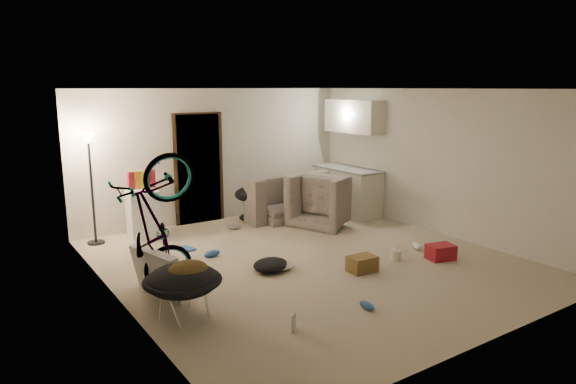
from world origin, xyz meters
TOP-DOWN VIEW (x-y plane):
  - floor at (0.00, 0.00)m, footprint 5.50×6.00m
  - ceiling at (0.00, 0.00)m, footprint 5.50×6.00m
  - wall_back at (0.00, 3.01)m, footprint 5.50×0.02m
  - wall_front at (0.00, -3.01)m, footprint 5.50×0.02m
  - wall_left at (-2.76, 0.00)m, footprint 0.02×6.00m
  - wall_right at (2.76, 0.00)m, footprint 0.02×6.00m
  - doorway at (-0.40, 2.97)m, footprint 0.85×0.10m
  - door_trim at (-0.40, 2.94)m, footprint 0.97×0.04m
  - floor_lamp at (-2.40, 2.65)m, footprint 0.28×0.28m
  - kitchen_counter at (2.43, 2.00)m, footprint 0.60×1.50m
  - counter_top at (2.43, 2.00)m, footprint 0.64×1.54m
  - kitchen_uppers at (2.56, 2.00)m, footprint 0.38×1.40m
  - sofa at (1.34, 2.45)m, footprint 2.23×0.93m
  - armchair at (1.58, 1.58)m, footprint 1.29×1.36m
  - bicycle at (-2.30, 0.02)m, footprint 1.86×0.90m
  - book_asset at (-1.51, -1.76)m, footprint 0.24×0.25m
  - mini_fridge at (-1.63, 2.55)m, footprint 0.51×0.51m
  - snack_box_0 at (-1.80, 2.55)m, footprint 0.11×0.08m
  - snack_box_1 at (-1.68, 2.55)m, footprint 0.11×0.08m
  - snack_box_2 at (-1.56, 2.55)m, footprint 0.10×0.07m
  - snack_box_3 at (-1.44, 2.55)m, footprint 0.10×0.08m
  - saucer_chair at (-2.29, -0.78)m, footprint 0.87×0.87m
  - hoodie at (-2.24, -0.81)m, footprint 0.55×0.49m
  - sofa_drape at (0.39, 2.45)m, footprint 0.57×0.47m
  - tv_box at (-2.30, -0.00)m, footprint 0.44×0.92m
  - drink_case_a at (0.35, -0.78)m, footprint 0.40×0.30m
  - drink_case_b at (1.68, -1.04)m, footprint 0.44×0.37m
  - juicer at (1.08, -0.71)m, footprint 0.16×0.16m
  - newspaper at (0.56, 1.99)m, footprint 0.65×0.63m
  - book_blue at (-1.30, 1.51)m, footprint 0.25×0.31m
  - book_white at (-0.46, 0.26)m, footprint 0.28×0.31m
  - shoe_0 at (-1.12, 0.96)m, footprint 0.31×0.19m
  - shoe_1 at (-0.12, 2.13)m, footprint 0.28×0.24m
  - shoe_2 at (-0.44, -1.74)m, footprint 0.10×0.24m
  - shoe_4 at (1.76, -0.49)m, footprint 0.24×0.31m
  - clothes_lump_a at (-0.69, -0.04)m, footprint 0.64×0.59m
  - clothes_lump_b at (0.42, 2.55)m, footprint 0.54×0.54m
  - clothes_lump_c at (-0.56, -0.06)m, footprint 0.52×0.50m

SIDE VIEW (x-z plane):
  - floor at x=0.00m, z-range -0.02..0.00m
  - newspaper at x=0.56m, z-range 0.00..0.01m
  - book_asset at x=-1.51m, z-range 0.00..0.02m
  - book_white at x=-0.46m, z-range 0.00..0.02m
  - book_blue at x=-1.30m, z-range 0.00..0.03m
  - shoe_2 at x=-0.44m, z-range 0.00..0.09m
  - shoe_1 at x=-0.12m, z-range 0.00..0.10m
  - shoe_4 at x=1.76m, z-range 0.00..0.11m
  - shoe_0 at x=-1.12m, z-range 0.00..0.11m
  - clothes_lump_c at x=-0.56m, z-range 0.00..0.12m
  - clothes_lump_b at x=0.42m, z-range 0.00..0.12m
  - clothes_lump_a at x=-0.69m, z-range 0.00..0.17m
  - juicer at x=1.08m, z-range -0.02..0.21m
  - drink_case_a at x=0.35m, z-range 0.00..0.22m
  - drink_case_b at x=1.68m, z-range 0.00..0.22m
  - tv_box at x=-2.30m, z-range 0.00..0.59m
  - sofa at x=1.34m, z-range 0.00..0.64m
  - armchair at x=1.58m, z-range 0.00..0.70m
  - saucer_chair at x=-2.29m, z-range 0.06..0.67m
  - mini_fridge at x=-1.63m, z-range 0.00..0.81m
  - kitchen_counter at x=2.43m, z-range 0.00..0.88m
  - bicycle at x=-2.30m, z-range -0.05..1.00m
  - sofa_drape at x=0.39m, z-range 0.40..0.68m
  - hoodie at x=-2.24m, z-range 0.45..0.67m
  - counter_top at x=2.43m, z-range 0.88..0.92m
  - snack_box_0 at x=-1.80m, z-range 0.85..1.15m
  - snack_box_1 at x=-1.68m, z-range 0.85..1.15m
  - snack_box_2 at x=-1.56m, z-range 0.85..1.15m
  - snack_box_3 at x=-1.44m, z-range 0.85..1.15m
  - doorway at x=-0.40m, z-range 0.00..2.04m
  - door_trim at x=-0.40m, z-range -0.03..2.07m
  - wall_back at x=0.00m, z-range 0.00..2.50m
  - wall_front at x=0.00m, z-range 0.00..2.50m
  - wall_left at x=-2.76m, z-range 0.00..2.50m
  - wall_right at x=2.76m, z-range 0.00..2.50m
  - floor_lamp at x=-2.40m, z-range 0.40..2.21m
  - kitchen_uppers at x=2.56m, z-range 1.62..2.27m
  - ceiling at x=0.00m, z-range 2.50..2.52m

